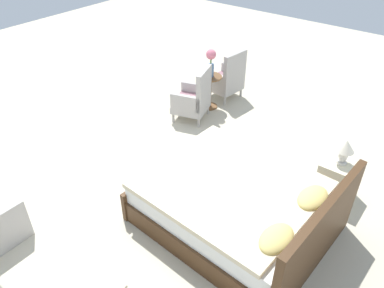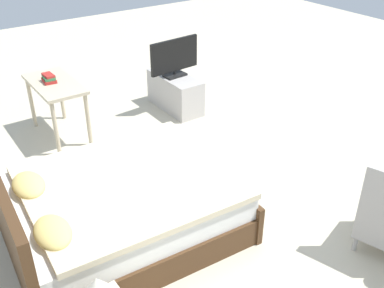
% 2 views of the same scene
% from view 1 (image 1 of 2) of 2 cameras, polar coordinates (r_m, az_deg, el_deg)
% --- Properties ---
extents(ground_plane, '(16.00, 16.00, 0.00)m').
position_cam_1_polar(ground_plane, '(5.05, -2.49, -6.43)').
color(ground_plane, beige).
extents(bed, '(1.79, 2.16, 0.96)m').
position_cam_1_polar(bed, '(4.38, 7.10, -9.40)').
color(bed, '#472D19').
rests_on(bed, ground_plane).
extents(armchair_by_window_left, '(0.60, 0.60, 0.92)m').
position_cam_1_polar(armchair_by_window_left, '(7.01, 5.33, 9.83)').
color(armchair_by_window_left, '#ADA8A3').
rests_on(armchair_by_window_left, ground_plane).
extents(armchair_by_window_right, '(0.67, 0.67, 0.92)m').
position_cam_1_polar(armchair_by_window_right, '(6.29, 0.31, 6.88)').
color(armchair_by_window_right, '#ADA8A3').
rests_on(armchair_by_window_right, ground_plane).
extents(side_table, '(0.40, 0.40, 0.61)m').
position_cam_1_polar(side_table, '(6.65, 2.77, 8.52)').
color(side_table, brown).
rests_on(side_table, ground_plane).
extents(flower_vase, '(0.17, 0.17, 0.48)m').
position_cam_1_polar(flower_vase, '(6.43, 2.90, 12.66)').
color(flower_vase, '#4C709E').
rests_on(flower_vase, side_table).
extents(nightstand, '(0.44, 0.41, 0.53)m').
position_cam_1_polar(nightstand, '(5.09, 21.13, -5.00)').
color(nightstand, beige).
rests_on(nightstand, ground_plane).
extents(table_lamp, '(0.22, 0.22, 0.33)m').
position_cam_1_polar(table_lamp, '(4.82, 22.32, -0.63)').
color(table_lamp, silver).
rests_on(table_lamp, nightstand).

